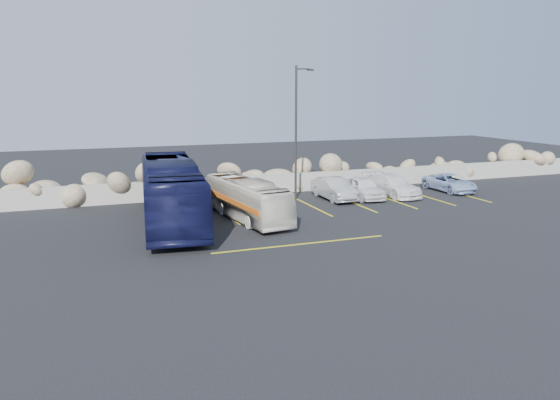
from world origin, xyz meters
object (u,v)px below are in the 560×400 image
object	(u,v)px
lamppost	(297,129)
car_a	(363,188)
tour_coach	(171,192)
car_b	(334,189)
car_c	(392,185)
car_d	(450,183)
vintage_bus	(247,199)

from	to	relation	value
lamppost	car_a	bearing A→B (deg)	-15.49
lamppost	tour_coach	bearing A→B (deg)	-156.68
car_b	car_c	world-z (taller)	car_b
lamppost	car_d	world-z (taller)	lamppost
lamppost	vintage_bus	distance (m)	6.71
car_b	car_c	size ratio (longest dim) A/B	0.88
car_c	car_d	xyz separation A→B (m)	(4.42, 0.02, -0.10)
tour_coach	car_a	size ratio (longest dim) A/B	2.95
vintage_bus	lamppost	bearing A→B (deg)	34.69
lamppost	tour_coach	distance (m)	9.29
car_a	tour_coach	bearing A→B (deg)	-165.32
car_a	car_c	bearing A→B (deg)	5.97
vintage_bus	car_c	xyz separation A→B (m)	(10.50, 2.90, -0.39)
lamppost	car_b	size ratio (longest dim) A/B	1.99
tour_coach	car_d	distance (m)	18.90
car_a	vintage_bus	bearing A→B (deg)	-158.00
vintage_bus	car_a	xyz separation A→B (m)	(8.39, 2.81, -0.39)
tour_coach	car_d	size ratio (longest dim) A/B	2.83
vintage_bus	car_b	xyz separation A→B (m)	(6.51, 3.06, -0.39)
tour_coach	car_c	world-z (taller)	tour_coach
tour_coach	car_a	bearing A→B (deg)	17.30
tour_coach	car_a	distance (m)	12.45
car_b	car_c	distance (m)	3.99
car_b	car_c	xyz separation A→B (m)	(3.99, -0.16, -0.00)
tour_coach	car_b	bearing A→B (deg)	20.61
car_b	car_a	bearing A→B (deg)	-7.77
car_b	car_d	size ratio (longest dim) A/B	0.99
tour_coach	car_b	size ratio (longest dim) A/B	2.85
car_d	car_c	bearing A→B (deg)	178.97
car_c	car_d	world-z (taller)	car_c
tour_coach	car_d	xyz separation A→B (m)	(18.70, 2.52, -1.03)
vintage_bus	car_c	world-z (taller)	vintage_bus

